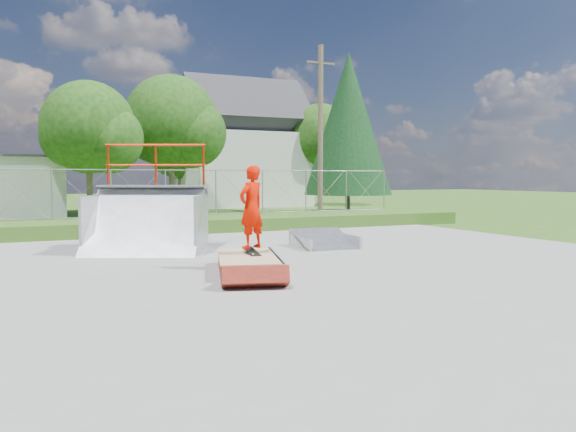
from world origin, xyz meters
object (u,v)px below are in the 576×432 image
quarter_pipe (146,198)px  skater (251,211)px  flat_bank_ramp (325,240)px  grind_box (248,264)px

quarter_pipe → skater: bearing=-44.5°
flat_bank_ramp → skater: bearing=-136.4°
grind_box → flat_bank_ramp: size_ratio=1.67×
quarter_pipe → skater: size_ratio=1.66×
grind_box → skater: bearing=67.1°
grind_box → quarter_pipe: (-1.31, 4.11, 1.29)m
quarter_pipe → skater: (1.47, -3.91, -0.17)m
grind_box → flat_bank_ramp: flat_bank_ramp is taller
skater → flat_bank_ramp: bearing=-165.4°
quarter_pipe → skater: 4.18m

